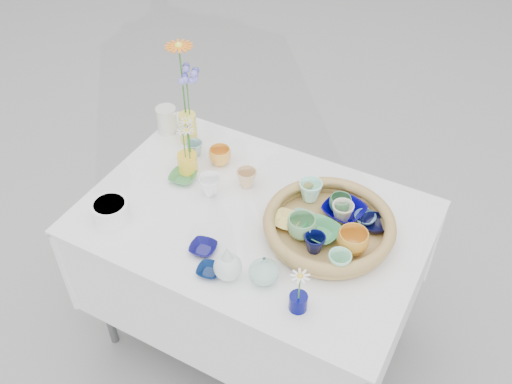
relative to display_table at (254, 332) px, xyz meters
The scene contains 34 objects.
ground 0.00m from the display_table, ahead, with size 80.00×80.00×0.00m, color gray.
display_table is the anchor object (origin of this frame).
wicker_tray 0.85m from the display_table, 10.12° to the left, with size 0.47×0.47×0.08m, color olive, non-canonical shape.
tray_ceramic_0 0.87m from the display_table, 26.92° to the left, with size 0.15×0.15×0.04m, color #04005A.
tray_ceramic_1 0.91m from the display_table, 18.35° to the left, with size 0.10×0.10×0.03m, color black.
tray_ceramic_2 0.91m from the display_table, ahead, with size 0.11×0.11×0.09m, color gold.
tray_ceramic_3 0.84m from the display_table, ahead, with size 0.13×0.13×0.03m, color #3F995A.
tray_ceramic_4 0.85m from the display_table, ahead, with size 0.10×0.10×0.08m, color #6DA972.
tray_ceramic_5 0.82m from the display_table, 11.89° to the left, with size 0.10×0.10×0.02m, color #75B39D.
tray_ceramic_6 0.85m from the display_table, 47.05° to the left, with size 0.09×0.09×0.08m, color #B0F8DD.
tray_ceramic_7 0.88m from the display_table, 21.82° to the left, with size 0.08×0.08×0.07m, color beige.
tray_ceramic_8 0.89m from the display_table, 22.48° to the left, with size 0.08×0.08×0.02m, color #73B5E2.
tray_ceramic_9 0.86m from the display_table, 13.12° to the right, with size 0.07×0.07×0.07m, color #060A3B.
tray_ceramic_10 0.81m from the display_table, ahead, with size 0.10×0.10×0.03m, color #FFE271.
tray_ceramic_11 0.91m from the display_table, 15.13° to the right, with size 0.08×0.08×0.07m, color #9DEFC9.
tray_ceramic_12 0.88m from the display_table, 30.13° to the left, with size 0.08×0.08×0.07m, color #4B8659.
loose_ceramic_0 0.87m from the display_table, 142.33° to the left, with size 0.09×0.09×0.07m, color gold.
loose_ceramic_1 0.82m from the display_table, 127.29° to the left, with size 0.08×0.08×0.07m, color #D6B07F.
loose_ceramic_2 0.85m from the display_table, behind, with size 0.11×0.11×0.03m, color #469251.
loose_ceramic_3 0.83m from the display_table, behind, with size 0.09×0.09×0.08m, color white.
loose_ceramic_4 0.81m from the display_table, 107.45° to the right, with size 0.09×0.09×0.02m, color #0E0D51.
loose_ceramic_5 0.91m from the display_table, 152.42° to the left, with size 0.07×0.07×0.06m, color #8DB5AF.
loose_ceramic_6 0.83m from the display_table, 90.34° to the right, with size 0.08×0.08×0.02m, color #071A45.
fluted_bowl 0.96m from the display_table, 150.70° to the right, with size 0.14×0.14×0.07m, color white, non-canonical shape.
bud_vase_paleblue 0.89m from the display_table, 78.04° to the right, with size 0.10×0.10×0.15m, color silver, non-canonical shape.
bud_vase_seafoam 0.87m from the display_table, 54.74° to the right, with size 0.10×0.10×0.11m, color #99CDBD.
bud_vase_cobalt 0.91m from the display_table, 42.60° to the right, with size 0.06×0.06×0.06m, color #000354.
single_daisy 0.99m from the display_table, 43.10° to the right, with size 0.07×0.07×0.13m, color white, non-canonical shape.
tall_vase_yellow 0.99m from the display_table, 149.69° to the left, with size 0.07×0.07×0.14m, color #F7E14F.
gerbera 1.19m from the display_table, 149.41° to the left, with size 0.13×0.13×0.32m, color orange, non-canonical shape.
hydrangea 1.13m from the display_table, 148.46° to the left, with size 0.07×0.07×0.26m, color #4449A3, non-canonical shape.
white_pitcher 1.05m from the display_table, 153.88° to the left, with size 0.12×0.09×0.12m, color silver, non-canonical shape.
daisy_cup 0.89m from the display_table, 164.28° to the left, with size 0.08×0.08×0.09m, color yellow.
daisy_posy 1.00m from the display_table, 163.18° to the left, with size 0.08×0.08×0.15m, color silver, non-canonical shape.
Camera 1 is at (0.72, -1.31, 2.28)m, focal length 40.00 mm.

